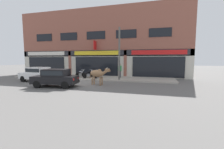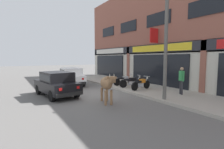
{
  "view_description": "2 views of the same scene",
  "coord_description": "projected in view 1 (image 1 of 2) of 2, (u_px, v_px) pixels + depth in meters",
  "views": [
    {
      "loc": [
        7.22,
        -12.4,
        2.28
      ],
      "look_at": [
        3.48,
        1.0,
        0.83
      ],
      "focal_mm": 24.0,
      "sensor_mm": 36.0,
      "label": 1
    },
    {
      "loc": [
        10.08,
        -4.42,
        2.3
      ],
      "look_at": [
        1.04,
        1.0,
        1.28
      ],
      "focal_mm": 28.0,
      "sensor_mm": 36.0,
      "label": 2
    }
  ],
  "objects": [
    {
      "name": "motorcycle_1",
      "position": [
        88.0,
        74.0,
        17.09
      ],
      "size": [
        0.68,
        1.78,
        0.88
      ],
      "color": "black",
      "rests_on": "sidewalk"
    },
    {
      "name": "pedestrian",
      "position": [
        120.0,
        69.0,
        17.07
      ],
      "size": [
        0.45,
        0.32,
        1.6
      ],
      "color": "#2D2D33",
      "rests_on": "sidewalk"
    },
    {
      "name": "sidewalk",
      "position": [
        91.0,
        77.0,
        17.88
      ],
      "size": [
        19.0,
        3.62,
        0.15
      ],
      "primitive_type": "cube",
      "color": "#A8A093",
      "rests_on": "ground"
    },
    {
      "name": "utility_pole",
      "position": [
        119.0,
        54.0,
        15.13
      ],
      "size": [
        0.18,
        0.18,
        5.3
      ],
      "primitive_type": "cylinder",
      "color": "#595651",
      "rests_on": "sidewalk"
    },
    {
      "name": "car_1",
      "position": [
        56.0,
        77.0,
        12.23
      ],
      "size": [
        3.76,
        2.1,
        1.46
      ],
      "color": "black",
      "rests_on": "ground"
    },
    {
      "name": "ground_plane",
      "position": [
        73.0,
        83.0,
        14.05
      ],
      "size": [
        90.0,
        90.0,
        0.0
      ],
      "primitive_type": "plane",
      "color": "#605E5B"
    },
    {
      "name": "shop_building",
      "position": [
        97.0,
        44.0,
        19.44
      ],
      "size": [
        23.0,
        1.4,
        8.81
      ],
      "color": "#8E5142",
      "rests_on": "ground"
    },
    {
      "name": "cow",
      "position": [
        98.0,
        74.0,
        13.07
      ],
      "size": [
        2.1,
        0.92,
        1.61
      ],
      "color": "#936B47",
      "rests_on": "ground"
    },
    {
      "name": "motorcycle_0",
      "position": [
        80.0,
        74.0,
        17.47
      ],
      "size": [
        0.52,
        1.81,
        0.88
      ],
      "color": "black",
      "rests_on": "sidewalk"
    },
    {
      "name": "car_0",
      "position": [
        38.0,
        74.0,
        15.11
      ],
      "size": [
        3.7,
        1.85,
        1.46
      ],
      "color": "black",
      "rests_on": "ground"
    },
    {
      "name": "motorcycle_2",
      "position": [
        97.0,
        75.0,
        16.8
      ],
      "size": [
        0.57,
        1.8,
        0.88
      ],
      "color": "black",
      "rests_on": "sidewalk"
    }
  ]
}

